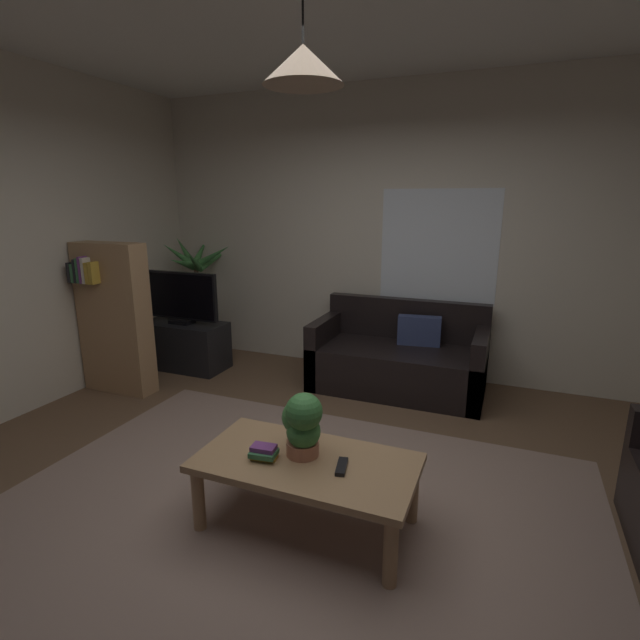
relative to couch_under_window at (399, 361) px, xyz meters
The scene contains 16 objects.
floor 1.97m from the couch_under_window, 94.30° to the right, with size 5.34×4.81×0.02m, color brown.
rug 2.16m from the couch_under_window, 93.90° to the right, with size 3.47×2.65×0.01m, color gray.
wall_back 1.27m from the couch_under_window, 106.47° to the left, with size 5.46×0.06×2.87m, color beige.
window_pane 1.17m from the couch_under_window, 62.58° to the left, with size 1.12×0.01×1.10m, color white.
couch_under_window is the anchor object (origin of this frame).
coffee_table 2.16m from the couch_under_window, 90.42° to the right, with size 1.19×0.62×0.41m.
book_on_table_0 2.25m from the couch_under_window, 95.94° to the right, with size 0.14×0.08×0.02m, color gold.
book_on_table_1 2.26m from the couch_under_window, 95.87° to the right, with size 0.14×0.11×0.03m, color #387247.
book_on_table_2 2.26m from the couch_under_window, 95.96° to the right, with size 0.13×0.08×0.03m, color #72387F.
remote_on_table_0 2.19m from the couch_under_window, 84.97° to the right, with size 0.05×0.16×0.02m, color black.
potted_plant_on_table 2.15m from the couch_under_window, 91.45° to the right, with size 0.25×0.25×0.37m.
tv_stand 2.28m from the couch_under_window, behind, with size 0.90×0.44×0.50m, color black.
tv 2.34m from the couch_under_window, behind, with size 0.89×0.16×0.55m.
potted_palm_corner 2.44m from the couch_under_window, behind, with size 0.90×0.86×1.39m.
bookshelf_corner 2.70m from the couch_under_window, 157.07° to the right, with size 0.70×0.31×1.40m.
pendant_lamp 2.99m from the couch_under_window, 90.42° to the right, with size 0.37×0.37×0.61m.
Camera 1 is at (1.06, -2.32, 1.77)m, focal length 26.63 mm.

